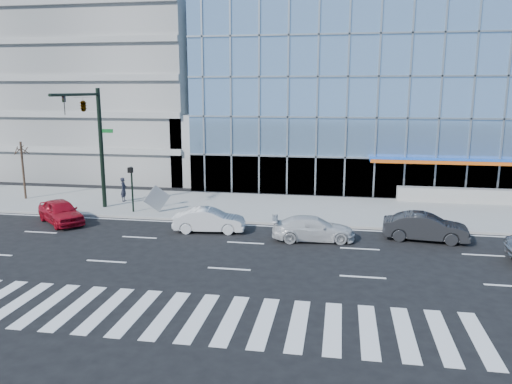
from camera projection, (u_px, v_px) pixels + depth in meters
ground at (246, 243)px, 26.68m from camera, size 160.00×160.00×0.00m
sidewalk at (267, 207)px, 34.39m from camera, size 120.00×8.00×0.15m
theatre_building at (439, 95)px, 47.95m from camera, size 42.00×26.00×15.00m
parking_garage at (107, 71)px, 53.06m from camera, size 24.00×24.00×20.00m
ramp_block at (217, 147)px, 44.44m from camera, size 6.00×8.00×6.00m
tower_backdrop at (159, 3)px, 94.35m from camera, size 14.00×14.00×48.00m
traffic_signal at (89, 120)px, 31.66m from camera, size 1.14×5.74×8.00m
ped_signal_post at (132, 182)px, 32.42m from camera, size 0.30×0.33×3.00m
street_tree_near at (21, 150)px, 36.12m from camera, size 1.10×1.10×4.23m
white_suv at (313, 229)px, 27.06m from camera, size 4.66×2.35×1.30m
white_sedan at (209, 220)px, 28.69m from camera, size 4.22×1.83×1.35m
dark_sedan at (425, 227)px, 27.00m from camera, size 4.62×2.03×1.48m
red_sedan at (61, 212)px, 30.49m from camera, size 4.35×4.06×1.45m
pedestrian at (124, 189)px, 35.79m from camera, size 0.48×0.67×1.73m
tilted_panel at (157, 199)px, 32.54m from camera, size 1.47×1.18×1.83m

